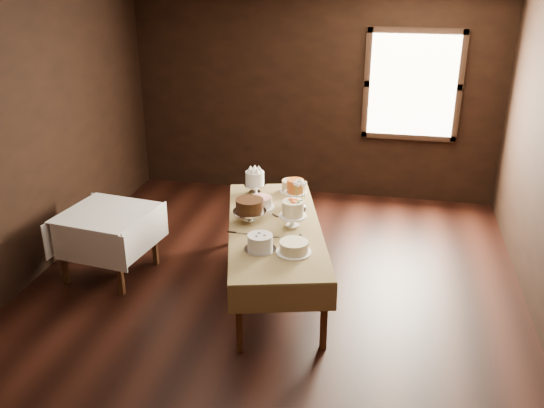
{
  "coord_description": "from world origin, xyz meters",
  "views": [
    {
      "loc": [
        1.05,
        -4.9,
        3.14
      ],
      "look_at": [
        0.0,
        0.2,
        0.95
      ],
      "focal_mm": 38.84,
      "sensor_mm": 36.0,
      "label": 1
    }
  ],
  "objects": [
    {
      "name": "wall_front",
      "position": [
        0.0,
        -3.0,
        1.4
      ],
      "size": [
        5.0,
        0.02,
        2.8
      ],
      "primitive_type": "cube",
      "color": "black",
      "rests_on": "ground"
    },
    {
      "name": "cake_server_a",
      "position": [
        0.09,
        -0.01,
        0.71
      ],
      "size": [
        0.24,
        0.1,
        0.01
      ],
      "primitive_type": "cube",
      "rotation": [
        0.0,
        0.0,
        0.33
      ],
      "color": "silver",
      "rests_on": "display_table"
    },
    {
      "name": "wall_back",
      "position": [
        0.0,
        3.0,
        1.4
      ],
      "size": [
        5.0,
        0.02,
        2.8
      ],
      "primitive_type": "cube",
      "color": "black",
      "rests_on": "ground"
    },
    {
      "name": "cake_cream",
      "position": [
        0.3,
        -0.29,
        0.76
      ],
      "size": [
        0.32,
        0.32,
        0.11
      ],
      "color": "white",
      "rests_on": "display_table"
    },
    {
      "name": "flower_bouquet",
      "position": [
        0.21,
        0.6,
        0.97
      ],
      "size": [
        0.14,
        0.14,
        0.2
      ],
      "primitive_type": null,
      "color": "white",
      "rests_on": "flower_vase"
    },
    {
      "name": "cake_flowers",
      "position": [
        0.19,
        0.26,
        0.82
      ],
      "size": [
        0.27,
        0.27,
        0.28
      ],
      "color": "white",
      "rests_on": "display_table"
    },
    {
      "name": "cake_meringue",
      "position": [
        -0.37,
        1.05,
        0.82
      ],
      "size": [
        0.28,
        0.28,
        0.26
      ],
      "color": "silver",
      "rests_on": "display_table"
    },
    {
      "name": "cake_server_d",
      "position": [
        0.17,
        0.53,
        0.71
      ],
      "size": [
        0.13,
        0.22,
        0.01
      ],
      "primitive_type": "cube",
      "rotation": [
        0.0,
        0.0,
        1.09
      ],
      "color": "silver",
      "rests_on": "display_table"
    },
    {
      "name": "cake_swirl",
      "position": [
        -0.01,
        -0.29,
        0.77
      ],
      "size": [
        0.29,
        0.29,
        0.15
      ],
      "color": "silver",
      "rests_on": "display_table"
    },
    {
      "name": "cake_server_b",
      "position": [
        0.37,
        -0.06,
        0.71
      ],
      "size": [
        0.13,
        0.22,
        0.01
      ],
      "primitive_type": "cube",
      "rotation": [
        0.0,
        0.0,
        -1.09
      ],
      "color": "silver",
      "rests_on": "display_table"
    },
    {
      "name": "window",
      "position": [
        1.3,
        2.94,
        1.6
      ],
      "size": [
        1.1,
        0.05,
        1.3
      ],
      "primitive_type": "cube",
      "color": "#FFEABF",
      "rests_on": "wall_back"
    },
    {
      "name": "wall_left",
      "position": [
        -2.5,
        0.0,
        1.4
      ],
      "size": [
        0.02,
        6.0,
        2.8
      ],
      "primitive_type": "cube",
      "color": "black",
      "rests_on": "ground"
    },
    {
      "name": "cake_chocolate",
      "position": [
        -0.25,
        0.3,
        0.81
      ],
      "size": [
        0.34,
        0.34,
        0.24
      ],
      "color": "silver",
      "rests_on": "display_table"
    },
    {
      "name": "cake_caramel",
      "position": [
        0.12,
        0.86,
        0.82
      ],
      "size": [
        0.26,
        0.26,
        0.28
      ],
      "color": "white",
      "rests_on": "display_table"
    },
    {
      "name": "cake_server_e",
      "position": [
        -0.23,
        -0.0,
        0.71
      ],
      "size": [
        0.24,
        0.04,
        0.01
      ],
      "primitive_type": "cube",
      "rotation": [
        0.0,
        0.0,
        -0.06
      ],
      "color": "silver",
      "rests_on": "display_table"
    },
    {
      "name": "ceiling",
      "position": [
        0.0,
        0.0,
        2.8
      ],
      "size": [
        5.0,
        6.0,
        0.01
      ],
      "primitive_type": "cube",
      "color": "beige",
      "rests_on": "wall_back"
    },
    {
      "name": "cake_server_c",
      "position": [
        -0.11,
        0.55,
        0.71
      ],
      "size": [
        0.19,
        0.18,
        0.01
      ],
      "primitive_type": "cube",
      "rotation": [
        0.0,
        0.0,
        2.38
      ],
      "color": "silver",
      "rests_on": "display_table"
    },
    {
      "name": "side_table",
      "position": [
        -1.75,
        0.19,
        0.63
      ],
      "size": [
        0.96,
        0.96,
        0.72
      ],
      "rotation": [
        0.0,
        0.0,
        -0.14
      ],
      "color": "#3D2212",
      "rests_on": "ground"
    },
    {
      "name": "floor",
      "position": [
        0.0,
        0.0,
        0.0
      ],
      "size": [
        5.0,
        6.0,
        0.01
      ],
      "primitive_type": "cube",
      "color": "black",
      "rests_on": "ground"
    },
    {
      "name": "display_table",
      "position": [
        0.01,
        0.26,
        0.65
      ],
      "size": [
        1.44,
        2.42,
        0.7
      ],
      "rotation": [
        0.0,
        0.0,
        0.26
      ],
      "color": "#3D2212",
      "rests_on": "ground"
    },
    {
      "name": "flower_vase",
      "position": [
        0.21,
        0.6,
        0.78
      ],
      "size": [
        0.18,
        0.18,
        0.15
      ],
      "primitive_type": "imported",
      "rotation": [
        0.0,
        0.0,
        2.8
      ],
      "color": "#2D2823",
      "rests_on": "display_table"
    },
    {
      "name": "cake_lattice",
      "position": [
        -0.21,
        0.67,
        0.75
      ],
      "size": [
        0.31,
        0.31,
        0.11
      ],
      "color": "white",
      "rests_on": "display_table"
    },
    {
      "name": "cake_speckled",
      "position": [
        0.02,
        1.19,
        0.76
      ],
      "size": [
        0.28,
        0.28,
        0.13
      ],
      "color": "white",
      "rests_on": "display_table"
    }
  ]
}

